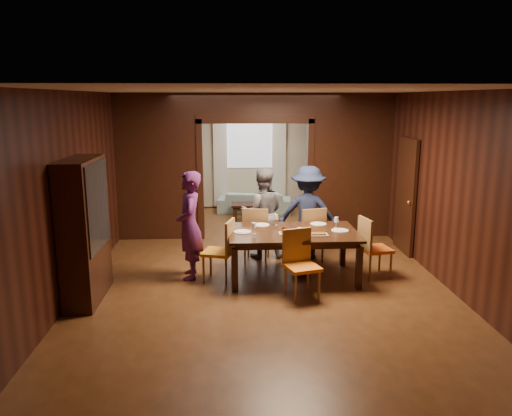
{
  "coord_description": "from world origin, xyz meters",
  "views": [
    {
      "loc": [
        -0.5,
        -8.29,
        2.79
      ],
      "look_at": [
        -0.09,
        -0.4,
        1.05
      ],
      "focal_mm": 35.0,
      "sensor_mm": 36.0,
      "label": 1
    }
  ],
  "objects": [
    {
      "name": "person_navy",
      "position": [
        0.86,
        0.18,
        0.83
      ],
      "size": [
        1.18,
        0.84,
        1.65
      ],
      "primitive_type": "imported",
      "rotation": [
        0.0,
        0.0,
        2.91
      ],
      "color": "#171D39",
      "rests_on": "floor"
    },
    {
      "name": "platter_a",
      "position": [
        0.38,
        -0.95,
        0.78
      ],
      "size": [
        0.3,
        0.2,
        0.04
      ],
      "primitive_type": "cube",
      "color": "gray",
      "rests_on": "dining_table"
    },
    {
      "name": "condiment_jar",
      "position": [
        0.32,
        -0.89,
        0.82
      ],
      "size": [
        0.08,
        0.08,
        0.11
      ],
      "primitive_type": null,
      "color": "#4B2111",
      "rests_on": "dining_table"
    },
    {
      "name": "hutch",
      "position": [
        -2.53,
        -1.5,
        1.0
      ],
      "size": [
        0.4,
        1.2,
        2.0
      ],
      "primitive_type": "cube",
      "color": "black",
      "rests_on": "floor"
    },
    {
      "name": "chair_right",
      "position": [
        1.79,
        -0.82,
        0.48
      ],
      "size": [
        0.52,
        0.52,
        0.97
      ],
      "primitive_type": null,
      "rotation": [
        0.0,
        0.0,
        1.78
      ],
      "color": "#DD5714",
      "rests_on": "floor"
    },
    {
      "name": "wineglass_far",
      "position": [
        0.24,
        -0.4,
        0.85
      ],
      "size": [
        0.08,
        0.08,
        0.18
      ],
      "primitive_type": null,
      "color": "silver",
      "rests_on": "dining_table"
    },
    {
      "name": "sofa",
      "position": [
        0.1,
        3.85,
        0.26
      ],
      "size": [
        1.88,
        0.94,
        0.53
      ],
      "primitive_type": "imported",
      "rotation": [
        0.0,
        0.0,
        3.01
      ],
      "color": "#95BFC3",
      "rests_on": "floor"
    },
    {
      "name": "person_purple",
      "position": [
        -1.14,
        -0.71,
        0.85
      ],
      "size": [
        0.46,
        0.65,
        1.7
      ],
      "primitive_type": "imported",
      "rotation": [
        0.0,
        0.0,
        -1.49
      ],
      "color": "#551E5A",
      "rests_on": "floor"
    },
    {
      "name": "person_grey",
      "position": [
        0.06,
        0.28,
        0.8
      ],
      "size": [
        0.79,
        0.62,
        1.61
      ],
      "primitive_type": "imported",
      "rotation": [
        0.0,
        0.0,
        3.16
      ],
      "color": "slate",
      "rests_on": "floor"
    },
    {
      "name": "chair_far_r",
      "position": [
        0.86,
        0.04,
        0.48
      ],
      "size": [
        0.53,
        0.53,
        0.97
      ],
      "primitive_type": null,
      "rotation": [
        0.0,
        0.0,
        3.38
      ],
      "color": "#C56012",
      "rests_on": "floor"
    },
    {
      "name": "plate_right",
      "position": [
        1.21,
        -0.81,
        0.77
      ],
      "size": [
        0.27,
        0.27,
        0.01
      ],
      "primitive_type": "cylinder",
      "color": "silver",
      "rests_on": "dining_table"
    },
    {
      "name": "window_far",
      "position": [
        0.0,
        4.44,
        1.7
      ],
      "size": [
        1.2,
        0.03,
        1.3
      ],
      "primitive_type": "cube",
      "color": "silver",
      "rests_on": "back_wall"
    },
    {
      "name": "wineglass_left",
      "position": [
        -0.15,
        -0.94,
        0.85
      ],
      "size": [
        0.08,
        0.08,
        0.18
      ],
      "primitive_type": null,
      "color": "silver",
      "rests_on": "dining_table"
    },
    {
      "name": "chair_far_l",
      "position": [
        -0.05,
        0.1,
        0.48
      ],
      "size": [
        0.52,
        0.52,
        0.97
      ],
      "primitive_type": null,
      "rotation": [
        0.0,
        0.0,
        2.94
      ],
      "color": "orange",
      "rests_on": "floor"
    },
    {
      "name": "plate_far_l",
      "position": [
        -0.0,
        -0.4,
        0.77
      ],
      "size": [
        0.27,
        0.27,
        0.01
      ],
      "primitive_type": "cylinder",
      "color": "white",
      "rests_on": "dining_table"
    },
    {
      "name": "plate_near",
      "position": [
        0.45,
        -1.17,
        0.77
      ],
      "size": [
        0.27,
        0.27,
        0.01
      ],
      "primitive_type": "cylinder",
      "color": "silver",
      "rests_on": "dining_table"
    },
    {
      "name": "serving_bowl",
      "position": [
        0.62,
        -0.71,
        0.8
      ],
      "size": [
        0.32,
        0.32,
        0.08
      ],
      "primitive_type": "imported",
      "color": "black",
      "rests_on": "dining_table"
    },
    {
      "name": "plate_far_r",
      "position": [
        0.94,
        -0.38,
        0.77
      ],
      "size": [
        0.27,
        0.27,
        0.01
      ],
      "primitive_type": "cylinder",
      "color": "white",
      "rests_on": "dining_table"
    },
    {
      "name": "tumbler",
      "position": [
        0.53,
        -1.12,
        0.83
      ],
      "size": [
        0.07,
        0.07,
        0.14
      ],
      "primitive_type": "cylinder",
      "color": "white",
      "rests_on": "dining_table"
    },
    {
      "name": "ceiling",
      "position": [
        0.0,
        0.0,
        2.9
      ],
      "size": [
        5.5,
        9.0,
        0.02
      ],
      "primitive_type": "cube",
      "color": "silver",
      "rests_on": "room_walls"
    },
    {
      "name": "curtain_right",
      "position": [
        0.75,
        4.4,
        1.25
      ],
      "size": [
        0.35,
        0.06,
        2.4
      ],
      "primitive_type": "cube",
      "color": "white",
      "rests_on": "back_wall"
    },
    {
      "name": "door_right",
      "position": [
        2.7,
        0.5,
        1.05
      ],
      "size": [
        0.06,
        0.9,
        2.1
      ],
      "primitive_type": "cube",
      "color": "black",
      "rests_on": "floor"
    },
    {
      "name": "room_walls",
      "position": [
        0.0,
        1.89,
        1.51
      ],
      "size": [
        5.52,
        9.01,
        2.9
      ],
      "color": "black",
      "rests_on": "floor"
    },
    {
      "name": "curtain_left",
      "position": [
        -0.75,
        4.4,
        1.25
      ],
      "size": [
        0.35,
        0.06,
        2.4
      ],
      "primitive_type": "cube",
      "color": "white",
      "rests_on": "back_wall"
    },
    {
      "name": "coffee_table",
      "position": [
        -0.08,
        3.03,
        0.2
      ],
      "size": [
        0.8,
        0.5,
        0.4
      ],
      "primitive_type": "cube",
      "color": "black",
      "rests_on": "floor"
    },
    {
      "name": "dining_table",
      "position": [
        0.47,
        -0.8,
        0.38
      ],
      "size": [
        2.0,
        1.24,
        0.76
      ],
      "primitive_type": "cube",
      "color": "black",
      "rests_on": "floor"
    },
    {
      "name": "wineglass_right",
      "position": [
        1.18,
        -0.64,
        0.85
      ],
      "size": [
        0.08,
        0.08,
        0.18
      ],
      "primitive_type": null,
      "color": "silver",
      "rests_on": "dining_table"
    },
    {
      "name": "platter_b",
      "position": [
        0.82,
        -1.06,
        0.78
      ],
      "size": [
        0.3,
        0.2,
        0.04
      ],
      "primitive_type": "cube",
      "color": "gray",
      "rests_on": "dining_table"
    },
    {
      "name": "chair_near",
      "position": [
        0.5,
        -1.62,
        0.48
      ],
      "size": [
        0.55,
        0.55,
        0.97
      ],
      "primitive_type": null,
      "rotation": [
        0.0,
        0.0,
        0.3
      ],
      "color": "orange",
      "rests_on": "floor"
    },
    {
      "name": "floor",
      "position": [
        0.0,
        0.0,
        0.0
      ],
      "size": [
        9.0,
        9.0,
        0.0
      ],
      "primitive_type": "plane",
      "color": "#4D2E15",
      "rests_on": "ground"
    },
    {
      "name": "plate_left",
      "position": [
        -0.32,
        -0.81,
        0.77
      ],
      "size": [
        0.27,
        0.27,
        0.01
      ],
      "primitive_type": "cylinder",
      "color": "silver",
      "rests_on": "dining_table"
    },
    {
      "name": "chair_left",
      "position": [
        -0.71,
        -0.85,
        0.48
      ],
      "size": [
        0.54,
        0.54,
        0.97
      ],
      "primitive_type": null,
      "rotation": [
        0.0,
        0.0,
        -1.84
      ],
      "color": "orange",
      "rests_on": "floor"
    }
  ]
}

